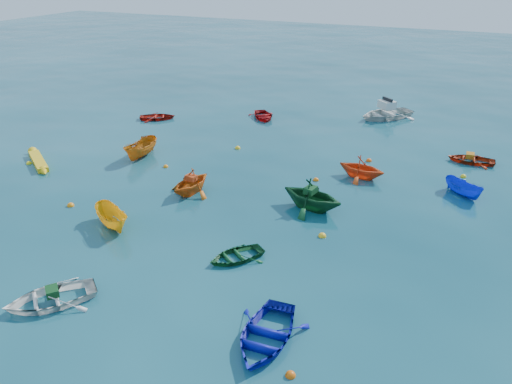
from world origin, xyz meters
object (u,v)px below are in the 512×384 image
at_px(dinghy_white_near, 52,303).
at_px(dinghy_blue_se, 265,341).
at_px(motorboat_white, 385,118).
at_px(kayak_yellow, 39,164).

xyz_separation_m(dinghy_white_near, dinghy_blue_se, (8.29, 1.47, 0.00)).
height_order(dinghy_blue_se, motorboat_white, motorboat_white).
relative_size(dinghy_blue_se, kayak_yellow, 0.84).
bearing_deg(motorboat_white, dinghy_white_near, -62.35).
bearing_deg(dinghy_blue_se, dinghy_white_near, -173.65).
relative_size(dinghy_white_near, motorboat_white, 0.72).
bearing_deg(dinghy_white_near, dinghy_blue_se, 49.45).
distance_m(kayak_yellow, motorboat_white, 26.34).
xyz_separation_m(dinghy_blue_se, kayak_yellow, (-19.56, 8.86, 0.00)).
height_order(dinghy_white_near, kayak_yellow, dinghy_white_near).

